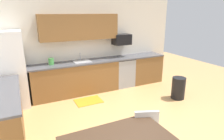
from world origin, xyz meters
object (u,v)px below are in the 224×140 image
(oven_range, at_px, (123,72))
(microwave, at_px, (122,39))
(chair_near_table, at_px, (148,135))
(trash_bin, at_px, (178,88))
(kettle, at_px, (51,62))
(refrigerator, at_px, (9,71))

(oven_range, xyz_separation_m, microwave, (0.00, 0.10, 1.03))
(chair_near_table, bearing_deg, trash_bin, 36.13)
(kettle, bearing_deg, microwave, 1.32)
(trash_bin, bearing_deg, microwave, 118.25)
(refrigerator, xyz_separation_m, trash_bin, (4.09, -1.47, -0.64))
(refrigerator, height_order, kettle, refrigerator)
(refrigerator, distance_m, chair_near_table, 3.64)
(trash_bin, xyz_separation_m, kettle, (-3.06, 1.60, 0.72))
(microwave, xyz_separation_m, trash_bin, (0.89, -1.65, -1.18))
(refrigerator, bearing_deg, oven_range, 1.43)
(trash_bin, bearing_deg, refrigerator, 160.21)
(microwave, bearing_deg, oven_range, -90.00)
(refrigerator, height_order, oven_range, refrigerator)
(refrigerator, bearing_deg, trash_bin, -19.79)
(microwave, distance_m, chair_near_table, 3.66)
(oven_range, bearing_deg, microwave, 90.00)
(oven_range, height_order, chair_near_table, oven_range)
(refrigerator, relative_size, chair_near_table, 2.22)
(chair_near_table, bearing_deg, microwave, 67.90)
(oven_range, height_order, microwave, microwave)
(refrigerator, bearing_deg, chair_near_table, -58.73)
(chair_near_table, distance_m, trash_bin, 2.75)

